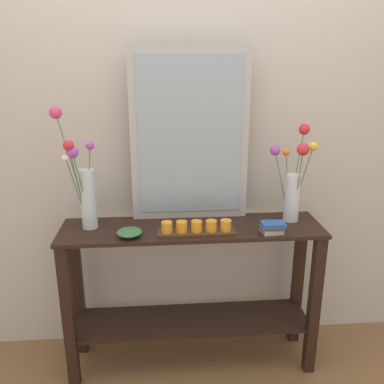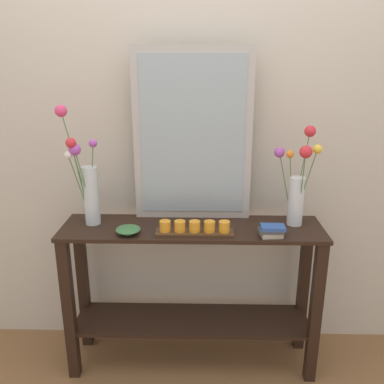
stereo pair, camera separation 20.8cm
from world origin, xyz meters
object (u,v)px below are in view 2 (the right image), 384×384
at_px(vase_right, 298,185).
at_px(candle_tray, 195,228).
at_px(console_table, 192,281).
at_px(decorative_bowl, 128,230).
at_px(tall_vase_left, 86,181).
at_px(book_stack, 272,231).
at_px(mirror_leaning, 192,136).

xyz_separation_m(vase_right, candle_tray, (-0.53, -0.14, -0.19)).
bearing_deg(console_table, decorative_bowl, -162.69).
distance_m(vase_right, decorative_bowl, 0.90).
bearing_deg(decorative_bowl, tall_vase_left, 151.03).
height_order(vase_right, book_stack, vase_right).
relative_size(console_table, candle_tray, 3.49).
xyz_separation_m(console_table, decorative_bowl, (-0.32, -0.10, 0.34)).
bearing_deg(mirror_leaning, console_table, -88.92).
xyz_separation_m(tall_vase_left, book_stack, (0.94, -0.14, -0.21)).
distance_m(candle_tray, decorative_bowl, 0.33).
bearing_deg(mirror_leaning, vase_right, -9.63).
bearing_deg(mirror_leaning, book_stack, -32.56).
distance_m(mirror_leaning, decorative_bowl, 0.58).
bearing_deg(book_stack, candle_tray, 176.40).
relative_size(tall_vase_left, book_stack, 4.78).
xyz_separation_m(console_table, vase_right, (0.54, 0.05, 0.54)).
height_order(console_table, candle_tray, candle_tray).
bearing_deg(vase_right, book_stack, -132.49).
relative_size(vase_right, book_stack, 3.97).
height_order(mirror_leaning, vase_right, mirror_leaning).
bearing_deg(book_stack, vase_right, 47.51).
bearing_deg(decorative_bowl, vase_right, 9.75).
bearing_deg(tall_vase_left, book_stack, -8.47).
height_order(tall_vase_left, candle_tray, tall_vase_left).
bearing_deg(console_table, tall_vase_left, 177.11).
distance_m(tall_vase_left, book_stack, 0.97).
bearing_deg(console_table, candle_tray, -80.11).
distance_m(vase_right, candle_tray, 0.58).
distance_m(mirror_leaning, tall_vase_left, 0.59).
distance_m(mirror_leaning, vase_right, 0.60).
bearing_deg(decorative_bowl, mirror_leaning, 37.39).
distance_m(vase_right, book_stack, 0.29).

